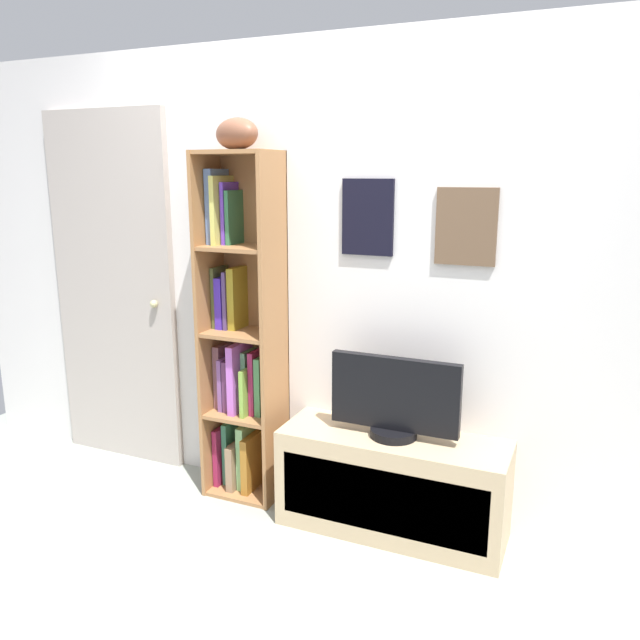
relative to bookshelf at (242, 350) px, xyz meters
name	(u,v)px	position (x,y,z in m)	size (l,w,h in m)	color
ground	(215,630)	(0.45, -0.99, -0.81)	(5.20, 5.20, 0.04)	gray
back_wall	(331,281)	(0.45, 0.14, 0.38)	(4.80, 0.08, 2.33)	silver
bookshelf	(242,350)	(0.00, 0.00, 0.00)	(0.40, 0.28, 1.80)	#9C6A40
football	(237,134)	(0.03, -0.03, 1.08)	(0.30, 0.15, 0.15)	brown
tv_stand	(392,484)	(0.86, -0.08, -0.55)	(1.08, 0.37, 0.48)	tan
television	(394,399)	(0.86, -0.08, -0.12)	(0.61, 0.22, 0.39)	black
door	(114,292)	(-0.90, 0.08, 0.23)	(0.83, 0.09, 2.04)	#ACA098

